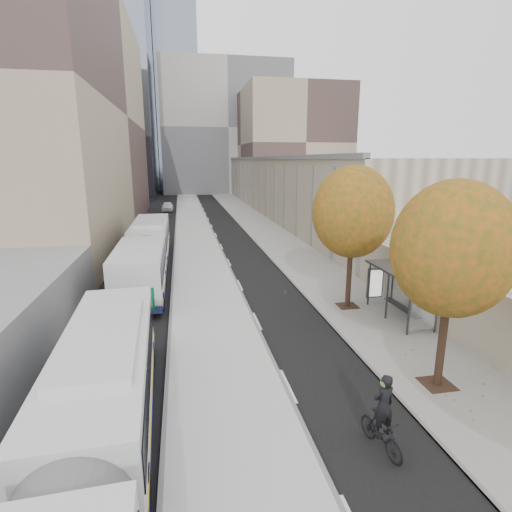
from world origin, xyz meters
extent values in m
cube|color=silver|center=(-3.88, 35.00, 0.07)|extent=(4.25, 150.00, 0.15)
cube|color=gray|center=(4.12, 35.00, 0.04)|extent=(4.75, 150.00, 0.08)
cube|color=gray|center=(15.50, 64.00, 4.00)|extent=(18.00, 92.00, 8.00)
cube|color=tan|center=(-22.50, 41.00, 12.50)|extent=(24.00, 46.00, 25.00)
cube|color=slate|center=(-20.00, 82.00, 33.00)|extent=(20.00, 20.00, 66.00)
cube|color=slate|center=(-8.00, 102.00, 42.00)|extent=(16.00, 16.00, 84.00)
cube|color=#AAA69D|center=(6.00, 96.00, 15.00)|extent=(30.00, 18.00, 30.00)
cube|color=#383A3F|center=(5.50, 11.00, 2.56)|extent=(1.90, 4.40, 0.10)
cylinder|color=#383A3F|center=(4.80, 9.00, 1.28)|extent=(0.10, 0.10, 2.40)
cube|color=silver|center=(6.22, 11.00, 1.33)|extent=(0.04, 4.00, 2.10)
cylinder|color=black|center=(3.60, 5.00, 1.63)|extent=(0.28, 0.28, 3.11)
sphere|color=#2F4E11|center=(3.60, 5.00, 5.05)|extent=(4.00, 4.00, 4.00)
cylinder|color=black|center=(3.60, 13.00, 1.70)|extent=(0.28, 0.28, 3.24)
sphere|color=#2F4E11|center=(3.60, 13.00, 5.26)|extent=(4.20, 4.20, 4.20)
cube|color=silver|center=(-7.37, 1.14, 1.42)|extent=(3.25, 17.18, 2.85)
cube|color=black|center=(-7.37, 1.14, 1.95)|extent=(3.28, 16.50, 0.99)
cube|color=silver|center=(-7.67, 22.15, 1.53)|extent=(2.73, 18.33, 3.05)
cube|color=black|center=(-7.67, 22.15, 2.09)|extent=(2.79, 17.60, 1.06)
cube|color=#006337|center=(-7.67, 13.02, 1.17)|extent=(1.93, 0.07, 1.18)
imported|color=black|center=(0.04, 2.38, 0.55)|extent=(0.84, 1.88, 1.09)
imported|color=black|center=(0.04, 2.38, 1.41)|extent=(0.74, 0.56, 1.83)
sphere|color=#5D9240|center=(0.04, 2.38, 2.09)|extent=(0.28, 0.28, 0.28)
imported|color=white|center=(-7.31, 57.75, 0.72)|extent=(1.83, 4.27, 1.44)
camera|label=1|loc=(-5.14, -6.41, 7.92)|focal=28.00mm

